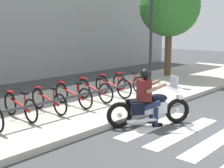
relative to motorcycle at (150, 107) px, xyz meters
The scene contains 15 objects.
sidewalk 2.84m from the motorcycle, 77.16° to the left, with size 24.00×4.40×0.15m, color #B7B2A8.
crosswalk_stripe_2 1.78m from the motorcycle, 86.46° to the right, with size 2.80×0.40×0.01m, color white.
crosswalk_stripe_3 1.03m from the motorcycle, 83.38° to the right, with size 2.80×0.40×0.01m, color white.
crosswalk_stripe_4 0.48m from the motorcycle, 47.03° to the right, with size 2.80×0.40×0.01m, color white.
motorcycle is the anchor object (origin of this frame).
rider 0.38m from the motorcycle, 143.43° to the left, with size 0.77×0.73×1.44m.
bicycle_1 3.24m from the motorcycle, 131.28° to the left, with size 0.48×1.61×0.73m.
bicycle_2 2.75m from the motorcycle, 117.51° to the left, with size 0.48×1.63×0.72m.
bicycle_3 2.47m from the motorcycle, 99.30° to the left, with size 0.48×1.71×0.74m.
bicycle_4 2.48m from the motorcycle, 79.05° to the left, with size 0.48×1.66×0.76m.
bicycle_5 2.78m from the motorcycle, 61.15° to the left, with size 0.48×1.67×0.78m.
bicycle_6 3.29m from the motorcycle, 47.76° to the left, with size 0.48×1.57×0.74m.
bike_rack 1.93m from the motorcycle, 101.97° to the left, with size 5.82×0.07×0.49m.
street_lamp 5.85m from the motorcycle, 34.91° to the left, with size 0.28×0.28×4.06m.
tree_near_rack 7.97m from the motorcycle, 28.52° to the left, with size 2.81×2.81×4.79m.
Camera 1 is at (-6.80, -2.57, 2.44)m, focal length 49.61 mm.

